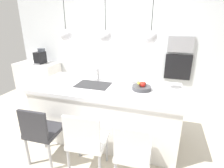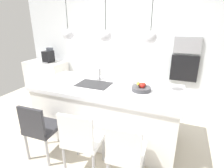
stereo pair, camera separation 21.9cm
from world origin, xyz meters
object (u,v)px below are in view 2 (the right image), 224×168
at_px(microwave, 187,45).
at_px(oven, 184,68).
at_px(chair_near, 40,127).
at_px(chair_far, 126,152).
at_px(coffee_machine, 48,56).
at_px(fruit_bowl, 141,88).
at_px(chair_middle, 81,139).

relative_size(microwave, oven, 0.96).
relative_size(chair_near, chair_far, 0.99).
xyz_separation_m(coffee_machine, microwave, (3.42, 0.30, 0.43)).
relative_size(microwave, chair_far, 0.61).
xyz_separation_m(fruit_bowl, oven, (0.59, 1.56, -0.02)).
distance_m(coffee_machine, oven, 3.43).
distance_m(oven, chair_near, 3.07).
height_order(microwave, chair_near, microwave).
relative_size(coffee_machine, microwave, 0.70).
bearing_deg(chair_middle, microwave, 65.15).
bearing_deg(chair_near, coffee_machine, 126.98).
distance_m(oven, chair_middle, 2.73).
relative_size(coffee_machine, oven, 0.68).
height_order(coffee_machine, chair_middle, coffee_machine).
bearing_deg(chair_far, microwave, 77.71).
bearing_deg(chair_near, chair_middle, -0.39).
distance_m(coffee_machine, chair_far, 3.64).
height_order(fruit_bowl, chair_middle, fruit_bowl).
height_order(coffee_machine, microwave, microwave).
height_order(fruit_bowl, chair_far, fruit_bowl).
height_order(chair_near, chair_middle, chair_middle).
bearing_deg(coffee_machine, microwave, 4.97).
xyz_separation_m(microwave, oven, (0.00, 0.00, -0.50)).
distance_m(coffee_machine, chair_near, 2.74).
bearing_deg(fruit_bowl, microwave, 69.41).
xyz_separation_m(coffee_machine, chair_far, (2.88, -2.15, -0.53)).
bearing_deg(microwave, fruit_bowl, -110.59).
height_order(microwave, chair_middle, microwave).
bearing_deg(fruit_bowl, oven, 69.41).
bearing_deg(oven, chair_near, -126.40).
distance_m(microwave, chair_middle, 2.86).
bearing_deg(chair_middle, coffee_machine, 136.72).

